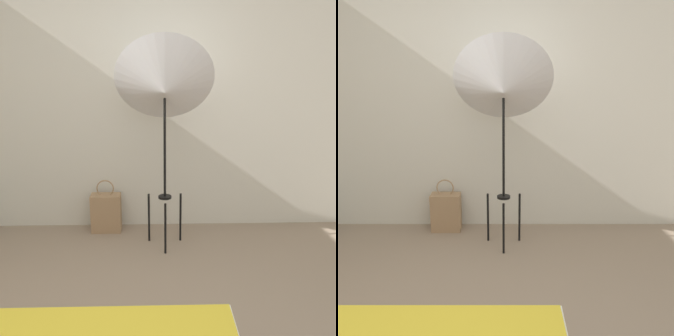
# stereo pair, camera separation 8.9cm
# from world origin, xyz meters

# --- Properties ---
(wall_back) EXTENTS (8.00, 0.05, 2.60)m
(wall_back) POSITION_xyz_m (0.00, 2.10, 1.30)
(wall_back) COLOR beige
(wall_back) RESTS_ON ground_plane
(photo_umbrella) EXTENTS (0.84, 0.62, 1.84)m
(photo_umbrella) POSITION_xyz_m (0.32, 1.62, 1.42)
(photo_umbrella) COLOR black
(photo_umbrella) RESTS_ON ground_plane
(tote_bag) EXTENTS (0.29, 0.16, 0.52)m
(tote_bag) POSITION_xyz_m (-0.24, 1.94, 0.19)
(tote_bag) COLOR #9E7A56
(tote_bag) RESTS_ON ground_plane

